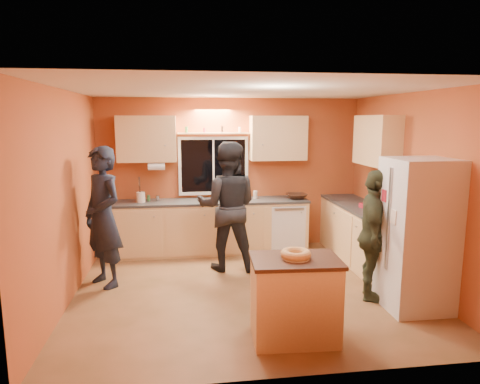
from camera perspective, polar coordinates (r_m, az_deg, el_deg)
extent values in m
plane|color=brown|center=(5.85, 1.07, -12.84)|extent=(4.50, 4.50, 0.00)
cube|color=#AF4E2C|center=(7.45, -1.26, 2.41)|extent=(4.50, 0.04, 2.60)
cube|color=#AF4E2C|center=(3.57, 6.08, -5.64)|extent=(4.50, 0.04, 2.60)
cube|color=#AF4E2C|center=(5.61, -22.26, -0.71)|extent=(0.04, 4.00, 2.60)
cube|color=#AF4E2C|center=(6.24, 21.98, 0.29)|extent=(0.04, 4.00, 2.60)
cube|color=white|center=(5.42, 1.16, 13.47)|extent=(4.50, 4.00, 0.02)
cube|color=black|center=(7.39, -3.57, 3.50)|extent=(1.10, 0.02, 0.90)
cube|color=white|center=(7.37, -3.56, 3.49)|extent=(1.20, 0.04, 1.00)
cube|color=#DBB173|center=(7.21, -12.34, 6.94)|extent=(0.95, 0.33, 0.75)
cube|color=#DBB173|center=(7.37, 5.11, 7.17)|extent=(0.95, 0.33, 0.75)
cube|color=#DBB173|center=(6.81, 17.77, 6.55)|extent=(0.33, 1.00, 0.75)
cylinder|color=silver|center=(7.12, -11.07, 3.35)|extent=(0.27, 0.12, 0.12)
cube|color=#DBB173|center=(7.29, -3.71, -4.74)|extent=(3.20, 0.60, 0.86)
cube|color=#282B2D|center=(7.19, -3.75, -1.27)|extent=(3.24, 0.62, 0.04)
cube|color=#DBB173|center=(7.79, 13.47, -4.05)|extent=(0.60, 0.60, 0.86)
cube|color=#282B2D|center=(7.69, 13.60, -0.79)|extent=(0.62, 0.62, 0.04)
cube|color=#DBB173|center=(6.72, 17.17, -6.40)|extent=(0.60, 1.80, 0.86)
cube|color=#282B2D|center=(6.61, 17.36, -2.65)|extent=(0.62, 1.84, 0.04)
cube|color=silver|center=(5.46, 22.56, -5.29)|extent=(0.72, 0.70, 1.80)
cube|color=#DBB173|center=(4.53, 7.31, -14.12)|extent=(0.88, 0.62, 0.83)
cube|color=black|center=(4.38, 7.43, -9.01)|extent=(0.92, 0.66, 0.04)
torus|color=tan|center=(4.36, 7.44, -8.22)|extent=(0.31, 0.31, 0.09)
imported|color=black|center=(6.01, -17.79, -3.21)|extent=(0.79, 0.82, 1.90)
imported|color=black|center=(6.37, -1.68, -1.92)|extent=(1.05, 0.88, 1.92)
imported|color=#2B311F|center=(5.57, 17.39, -5.56)|extent=(0.74, 1.04, 1.64)
imported|color=black|center=(7.37, 7.59, -0.56)|extent=(0.35, 0.35, 0.09)
cylinder|color=beige|center=(7.17, -13.09, -0.67)|extent=(0.14, 0.14, 0.17)
imported|color=gray|center=(6.53, 18.05, -1.34)|extent=(0.34, 0.32, 0.29)
cube|color=#AA1A2A|center=(6.84, 16.38, -1.73)|extent=(0.18, 0.15, 0.07)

